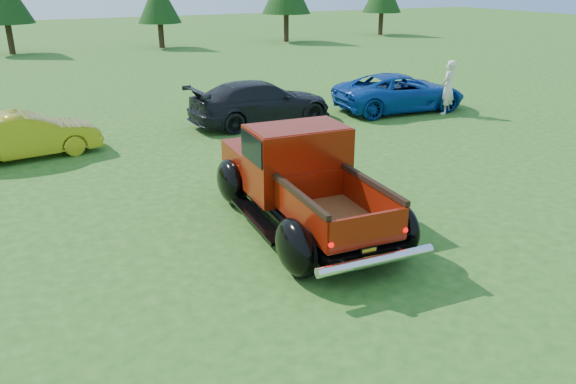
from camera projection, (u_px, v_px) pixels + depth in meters
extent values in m
plane|color=#245317|center=(280.00, 252.00, 9.81)|extent=(120.00, 120.00, 0.00)
cylinder|color=#332114|center=(10.00, 39.00, 33.98)|extent=(0.36, 0.36, 1.80)
cylinder|color=#332114|center=(161.00, 35.00, 36.99)|extent=(0.36, 0.36, 1.58)
cone|color=black|center=(158.00, 0.00, 36.19)|extent=(2.82, 2.82, 2.82)
cylinder|color=#332114|center=(286.00, 28.00, 40.31)|extent=(0.36, 0.36, 1.94)
cylinder|color=#332114|center=(381.00, 24.00, 44.97)|extent=(0.36, 0.36, 1.73)
cylinder|color=black|center=(300.00, 253.00, 8.92)|extent=(0.29, 0.83, 0.82)
cylinder|color=black|center=(392.00, 234.00, 9.56)|extent=(0.29, 0.83, 0.82)
cylinder|color=black|center=(235.00, 186.00, 11.72)|extent=(0.29, 0.83, 0.82)
cylinder|color=black|center=(310.00, 175.00, 12.36)|extent=(0.29, 0.83, 0.82)
cube|color=black|center=(305.00, 204.00, 10.67)|extent=(1.72, 4.88, 0.20)
cube|color=maroon|center=(271.00, 158.00, 11.96)|extent=(1.83, 1.64, 0.63)
cube|color=silver|center=(258.00, 149.00, 12.63)|extent=(1.64, 0.16, 0.51)
cube|color=maroon|center=(297.00, 161.00, 10.70)|extent=(1.89, 1.28, 1.33)
cube|color=black|center=(297.00, 142.00, 10.57)|extent=(1.92, 1.18, 0.51)
cube|color=maroon|center=(297.00, 128.00, 10.47)|extent=(1.80, 1.18, 0.08)
cube|color=brown|center=(336.00, 221.00, 9.51)|extent=(1.50, 2.12, 0.05)
cube|color=maroon|center=(300.00, 213.00, 9.16)|extent=(0.18, 2.04, 0.53)
cube|color=maroon|center=(372.00, 201.00, 9.67)|extent=(0.18, 2.04, 0.53)
cube|color=maroon|center=(311.00, 187.00, 10.29)|extent=(1.38, 0.14, 0.53)
cube|color=maroon|center=(369.00, 230.00, 8.54)|extent=(1.38, 0.15, 0.53)
cube|color=black|center=(300.00, 195.00, 9.04)|extent=(0.22, 2.05, 0.09)
cube|color=black|center=(373.00, 183.00, 9.56)|extent=(0.22, 2.05, 0.09)
ellipsoid|color=black|center=(294.00, 247.00, 8.84)|extent=(0.54, 1.11, 0.90)
ellipsoid|color=black|center=(398.00, 226.00, 9.56)|extent=(0.54, 1.11, 0.90)
ellipsoid|color=black|center=(230.00, 181.00, 11.64)|extent=(0.54, 1.11, 0.90)
ellipsoid|color=black|center=(314.00, 169.00, 12.36)|extent=(0.54, 1.11, 0.90)
cube|color=black|center=(258.00, 219.00, 10.31)|extent=(0.46, 2.16, 0.06)
cube|color=black|center=(350.00, 203.00, 11.03)|extent=(0.46, 2.16, 0.06)
cylinder|color=silver|center=(376.00, 260.00, 8.46)|extent=(2.00, 0.29, 0.16)
cube|color=black|center=(369.00, 251.00, 8.63)|extent=(0.31, 0.04, 0.15)
cube|color=gold|center=(369.00, 252.00, 8.62)|extent=(0.25, 0.03, 0.10)
sphere|color=#CC0505|center=(331.00, 245.00, 8.31)|extent=(0.09, 0.09, 0.09)
sphere|color=#CC0505|center=(405.00, 230.00, 8.79)|extent=(0.09, 0.09, 0.09)
imported|color=#AA9E16|center=(27.00, 135.00, 14.72)|extent=(3.75, 1.67, 1.20)
imported|color=black|center=(261.00, 102.00, 18.10)|extent=(4.83, 2.18, 1.37)
imported|color=navy|center=(400.00, 92.00, 19.84)|extent=(4.87, 2.57, 1.31)
imported|color=beige|center=(448.00, 87.00, 19.25)|extent=(0.80, 0.70, 1.84)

